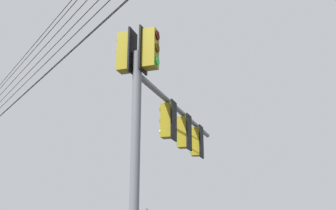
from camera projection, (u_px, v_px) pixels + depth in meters
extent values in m
cylinder|color=slate|center=(135.00, 187.00, 8.18)|extent=(0.20, 0.20, 5.89)
cylinder|color=slate|center=(181.00, 113.00, 11.81)|extent=(5.80, 3.15, 0.14)
cube|color=olive|center=(125.00, 53.00, 9.13)|extent=(0.41, 0.41, 0.90)
cube|color=black|center=(132.00, 52.00, 9.08)|extent=(0.41, 0.24, 1.04)
cylinder|color=#360503|center=(119.00, 42.00, 9.27)|extent=(0.19, 0.12, 0.20)
cylinder|color=#3C2703|center=(119.00, 54.00, 9.19)|extent=(0.19, 0.12, 0.20)
cylinder|color=green|center=(118.00, 66.00, 9.10)|extent=(0.19, 0.12, 0.20)
cube|color=olive|center=(150.00, 49.00, 8.95)|extent=(0.41, 0.41, 0.90)
cube|color=black|center=(143.00, 50.00, 9.00)|extent=(0.41, 0.24, 1.04)
cylinder|color=#360503|center=(158.00, 36.00, 8.98)|extent=(0.19, 0.12, 0.20)
cylinder|color=#3C2703|center=(157.00, 48.00, 8.90)|extent=(0.19, 0.12, 0.20)
cylinder|color=green|center=(157.00, 61.00, 8.81)|extent=(0.19, 0.12, 0.20)
cube|color=olive|center=(167.00, 121.00, 10.55)|extent=(0.41, 0.41, 0.90)
cube|color=black|center=(174.00, 120.00, 10.50)|extent=(0.40, 0.25, 1.04)
cylinder|color=#360503|center=(161.00, 110.00, 10.69)|extent=(0.19, 0.12, 0.20)
cylinder|color=#3C2703|center=(161.00, 121.00, 10.60)|extent=(0.19, 0.12, 0.20)
cylinder|color=green|center=(161.00, 133.00, 10.51)|extent=(0.19, 0.12, 0.20)
cube|color=olive|center=(183.00, 133.00, 11.84)|extent=(0.40, 0.40, 0.90)
cube|color=black|center=(189.00, 132.00, 11.78)|extent=(0.41, 0.24, 1.04)
cylinder|color=#360503|center=(178.00, 123.00, 11.98)|extent=(0.19, 0.12, 0.20)
cylinder|color=#3C2703|center=(178.00, 133.00, 11.89)|extent=(0.19, 0.12, 0.20)
cylinder|color=green|center=(178.00, 143.00, 11.80)|extent=(0.19, 0.12, 0.20)
cube|color=olive|center=(196.00, 142.00, 13.12)|extent=(0.41, 0.41, 0.90)
cube|color=black|center=(201.00, 142.00, 13.07)|extent=(0.41, 0.24, 1.04)
cylinder|color=#360503|center=(191.00, 133.00, 13.26)|extent=(0.19, 0.12, 0.20)
cylinder|color=#3C2703|center=(191.00, 142.00, 13.17)|extent=(0.19, 0.12, 0.20)
cylinder|color=green|center=(191.00, 151.00, 13.09)|extent=(0.19, 0.12, 0.20)
cylinder|color=black|center=(112.00, 15.00, 10.64)|extent=(5.22, 31.15, 0.52)
cylinder|color=black|center=(112.00, 13.00, 10.65)|extent=(5.22, 31.15, 0.52)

